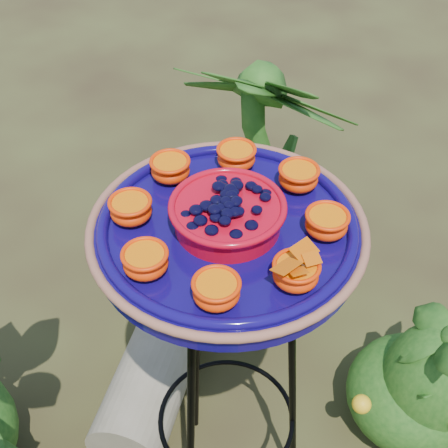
% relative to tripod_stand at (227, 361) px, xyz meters
% --- Properties ---
extents(tripod_stand, '(0.45, 0.45, 0.97)m').
position_rel_tripod_stand_xyz_m(tripod_stand, '(0.00, 0.00, 0.00)').
color(tripod_stand, black).
rests_on(tripod_stand, ground).
extents(feeder_dish, '(0.63, 0.63, 0.12)m').
position_rel_tripod_stand_xyz_m(feeder_dish, '(-0.00, -0.00, 0.42)').
color(feeder_dish, '#0F0753').
rests_on(feeder_dish, tripod_stand).
extents(driftwood_log, '(0.70, 0.50, 0.22)m').
position_rel_tripod_stand_xyz_m(driftwood_log, '(0.12, 0.38, -0.48)').
color(driftwood_log, gray).
rests_on(driftwood_log, ground).
extents(shrub_back_right, '(0.68, 0.68, 0.97)m').
position_rel_tripod_stand_xyz_m(shrub_back_right, '(0.64, 0.40, -0.10)').
color(shrub_back_right, '#194A13').
rests_on(shrub_back_right, ground).
extents(shrub_front_right, '(0.37, 0.30, 0.60)m').
position_rel_tripod_stand_xyz_m(shrub_front_right, '(0.51, -0.33, -0.29)').
color(shrub_front_right, '#194A13').
rests_on(shrub_front_right, ground).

